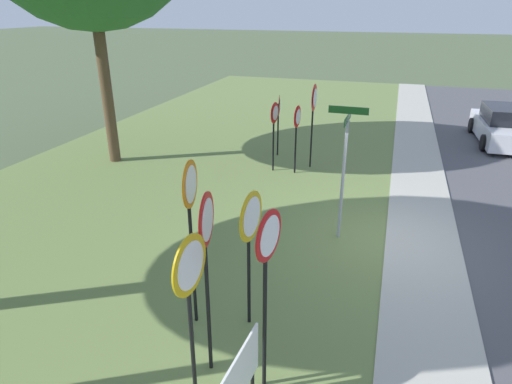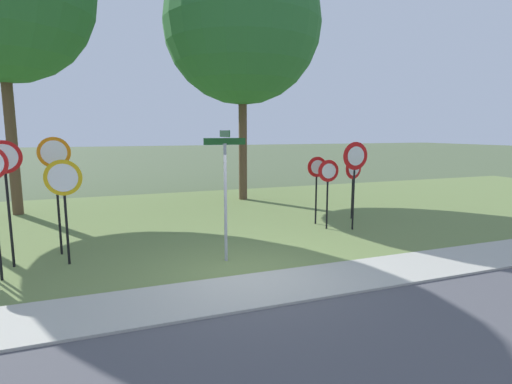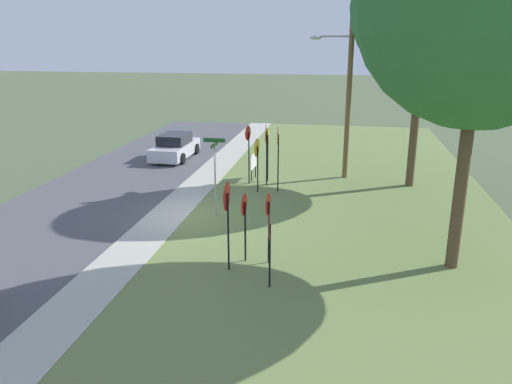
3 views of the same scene
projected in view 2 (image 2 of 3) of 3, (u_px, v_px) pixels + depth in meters
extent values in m
plane|color=#4C5B3D|center=(248.00, 277.00, 8.38)|extent=(160.00, 160.00, 0.00)
cube|color=#ADAA9E|center=(261.00, 289.00, 7.63)|extent=(44.00, 1.60, 0.06)
cube|color=olive|center=(191.00, 218.00, 13.93)|extent=(44.00, 12.00, 0.04)
cylinder|color=black|center=(9.00, 212.00, 8.67)|extent=(0.06, 0.06, 2.49)
cylinder|color=red|center=(3.00, 157.00, 8.46)|extent=(0.71, 0.14, 0.71)
cylinder|color=white|center=(3.00, 157.00, 8.44)|extent=(0.55, 0.10, 0.56)
cylinder|color=black|center=(58.00, 203.00, 9.58)|extent=(0.06, 0.06, 2.54)
cylinder|color=orange|center=(54.00, 152.00, 9.36)|extent=(0.72, 0.14, 0.73)
cylinder|color=white|center=(54.00, 152.00, 9.35)|extent=(0.56, 0.10, 0.57)
cylinder|color=black|center=(66.00, 220.00, 8.90)|extent=(0.06, 0.06, 2.03)
cylinder|color=gold|center=(63.00, 178.00, 8.72)|extent=(0.79, 0.10, 0.79)
cylinder|color=white|center=(63.00, 178.00, 8.71)|extent=(0.62, 0.07, 0.62)
cylinder|color=black|center=(316.00, 195.00, 12.85)|extent=(0.06, 0.06, 1.92)
cone|color=red|center=(317.00, 167.00, 12.68)|extent=(0.65, 0.11, 0.65)
cone|color=silver|center=(318.00, 167.00, 12.66)|extent=(0.44, 0.07, 0.44)
cylinder|color=black|center=(327.00, 199.00, 12.19)|extent=(0.06, 0.06, 1.86)
cone|color=red|center=(329.00, 171.00, 12.03)|extent=(0.67, 0.10, 0.67)
cone|color=silver|center=(329.00, 171.00, 12.01)|extent=(0.45, 0.06, 0.45)
cylinder|color=black|center=(352.00, 193.00, 13.64)|extent=(0.06, 0.06, 1.81)
cone|color=red|center=(354.00, 168.00, 13.48)|extent=(0.72, 0.17, 0.73)
cone|color=silver|center=(354.00, 168.00, 13.46)|extent=(0.49, 0.11, 0.49)
cylinder|color=black|center=(354.00, 192.00, 12.07)|extent=(0.06, 0.06, 2.34)
cone|color=red|center=(356.00, 156.00, 11.87)|extent=(0.84, 0.05, 0.84)
cone|color=silver|center=(356.00, 156.00, 11.85)|extent=(0.57, 0.03, 0.57)
cylinder|color=#9EA0A8|center=(226.00, 204.00, 9.08)|extent=(0.07, 0.07, 2.68)
cylinder|color=#9EA0A8|center=(225.00, 144.00, 8.88)|extent=(0.09, 0.09, 0.03)
cube|color=#19511E|center=(225.00, 141.00, 8.87)|extent=(0.96, 0.04, 0.15)
cube|color=#19511E|center=(225.00, 134.00, 8.84)|extent=(0.04, 0.82, 0.15)
cylinder|color=brown|center=(11.00, 128.00, 14.03)|extent=(0.36, 0.36, 6.18)
cylinder|color=brown|center=(243.00, 134.00, 17.32)|extent=(0.36, 0.36, 5.75)
sphere|color=#2D6B33|center=(242.00, 25.00, 16.64)|extent=(6.57, 6.57, 6.57)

